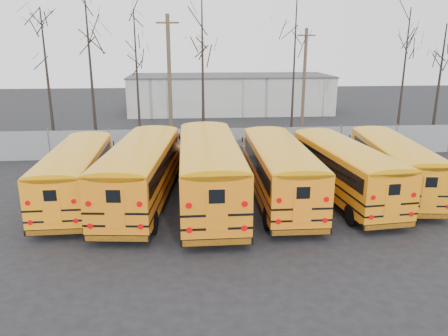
{
  "coord_description": "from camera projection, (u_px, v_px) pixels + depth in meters",
  "views": [
    {
      "loc": [
        -2.59,
        -17.29,
        7.69
      ],
      "look_at": [
        -0.92,
        3.63,
        1.6
      ],
      "focal_mm": 35.0,
      "sensor_mm": 36.0,
      "label": 1
    }
  ],
  "objects": [
    {
      "name": "bus_c",
      "position": [
        209.0,
        166.0,
        20.93
      ],
      "size": [
        2.82,
        11.92,
        3.33
      ],
      "rotation": [
        0.0,
        0.0,
        0.01
      ],
      "color": "black",
      "rests_on": "ground"
    },
    {
      "name": "bus_e",
      "position": [
        343.0,
        166.0,
        21.85
      ],
      "size": [
        3.41,
        10.54,
        2.9
      ],
      "rotation": [
        0.0,
        0.0,
        0.1
      ],
      "color": "black",
      "rests_on": "ground"
    },
    {
      "name": "utility_pole_right",
      "position": [
        304.0,
        80.0,
        37.29
      ],
      "size": [
        1.56,
        0.27,
        8.78
      ],
      "rotation": [
        0.0,
        0.0,
        -0.03
      ],
      "color": "#4E3B2C",
      "rests_on": "ground"
    },
    {
      "name": "bus_b",
      "position": [
        141.0,
        168.0,
        21.05
      ],
      "size": [
        3.69,
        11.38,
        3.13
      ],
      "rotation": [
        0.0,
        0.0,
        -0.1
      ],
      "color": "black",
      "rests_on": "ground"
    },
    {
      "name": "utility_pole_left",
      "position": [
        170.0,
        78.0,
        33.55
      ],
      "size": [
        1.72,
        0.4,
        9.68
      ],
      "rotation": [
        0.0,
        0.0,
        -0.16
      ],
      "color": "brown",
      "rests_on": "ground"
    },
    {
      "name": "tree_6",
      "position": [
        439.0,
        83.0,
        34.5
      ],
      "size": [
        0.26,
        0.26,
        9.03
      ],
      "primitive_type": "cone",
      "color": "black",
      "rests_on": "ground"
    },
    {
      "name": "distant_building",
      "position": [
        230.0,
        94.0,
        49.12
      ],
      "size": [
        22.0,
        8.0,
        4.0
      ],
      "primitive_type": "cube",
      "color": "#B1B2AD",
      "rests_on": "ground"
    },
    {
      "name": "tree_2",
      "position": [
        137.0,
        84.0,
        30.19
      ],
      "size": [
        0.26,
        0.26,
        9.79
      ],
      "primitive_type": "cone",
      "color": "black",
      "rests_on": "ground"
    },
    {
      "name": "tree_5",
      "position": [
        403.0,
        76.0,
        34.12
      ],
      "size": [
        0.26,
        0.26,
        10.17
      ],
      "primitive_type": "cone",
      "color": "black",
      "rests_on": "ground"
    },
    {
      "name": "tree_0",
      "position": [
        48.0,
        80.0,
        31.9
      ],
      "size": [
        0.26,
        0.26,
        10.03
      ],
      "primitive_type": "cone",
      "color": "black",
      "rests_on": "ground"
    },
    {
      "name": "tree_3",
      "position": [
        203.0,
        79.0,
        30.36
      ],
      "size": [
        0.26,
        0.26,
        10.35
      ],
      "primitive_type": "cone",
      "color": "black",
      "rests_on": "ground"
    },
    {
      "name": "bus_a",
      "position": [
        76.0,
        170.0,
        21.26
      ],
      "size": [
        2.56,
        10.17,
        2.83
      ],
      "rotation": [
        0.0,
        0.0,
        0.02
      ],
      "color": "black",
      "rests_on": "ground"
    },
    {
      "name": "bus_d",
      "position": [
        279.0,
        167.0,
        21.47
      ],
      "size": [
        2.57,
        10.85,
        3.03
      ],
      "rotation": [
        0.0,
        0.0,
        -0.01
      ],
      "color": "black",
      "rests_on": "ground"
    },
    {
      "name": "tree_4",
      "position": [
        294.0,
        67.0,
        33.6
      ],
      "size": [
        0.26,
        0.26,
        11.65
      ],
      "primitive_type": "cone",
      "color": "black",
      "rests_on": "ground"
    },
    {
      "name": "bus_f",
      "position": [
        393.0,
        161.0,
        22.87
      ],
      "size": [
        3.31,
        10.3,
        2.84
      ],
      "rotation": [
        0.0,
        0.0,
        -0.1
      ],
      "color": "black",
      "rests_on": "ground"
    },
    {
      "name": "ground",
      "position": [
        252.0,
        226.0,
        18.89
      ],
      "size": [
        120.0,
        120.0,
        0.0
      ],
      "primitive_type": "plane",
      "color": "black",
      "rests_on": "ground"
    },
    {
      "name": "tree_1",
      "position": [
        91.0,
        68.0,
        32.37
      ],
      "size": [
        0.26,
        0.26,
        11.57
      ],
      "primitive_type": "cone",
      "color": "black",
      "rests_on": "ground"
    },
    {
      "name": "fence",
      "position": [
        228.0,
        142.0,
        30.1
      ],
      "size": [
        40.0,
        0.04,
        2.0
      ],
      "primitive_type": "cube",
      "color": "gray",
      "rests_on": "ground"
    }
  ]
}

